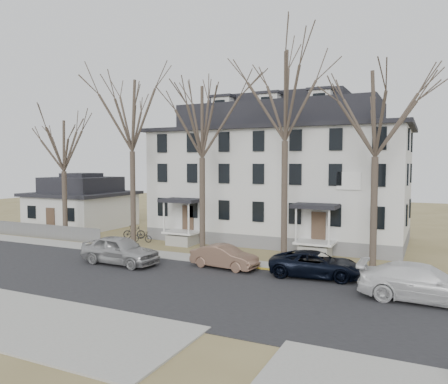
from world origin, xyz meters
The scene contains 18 objects.
ground centered at (0.00, 0.00, 0.00)m, with size 120.00×120.00×0.00m, color olive.
main_road centered at (0.00, 2.00, 0.00)m, with size 120.00×10.00×0.04m, color #27272A.
far_sidewalk centered at (0.00, 8.00, 0.00)m, with size 120.00×2.00×0.08m, color #A09F97.
yellow_curb centered at (5.00, 7.10, 0.00)m, with size 14.00×0.25×0.06m, color gold.
boarding_house centered at (-2.00, 17.95, 5.38)m, with size 20.80×12.36×12.05m.
small_house centered at (-22.00, 16.00, 2.25)m, with size 8.70×8.70×5.00m.
fence centered at (-21.00, 9.50, 0.00)m, with size 14.00×0.06×1.20m, color gray.
tree_far_left centered at (-11.00, 9.80, 10.34)m, with size 8.40×8.40×13.72m.
tree_mid_left centered at (-5.00, 9.80, 9.60)m, with size 7.80×7.80×12.74m.
tree_center centered at (1.00, 9.80, 11.08)m, with size 9.00×9.00×14.70m.
tree_mid_right centered at (6.50, 9.80, 9.60)m, with size 7.80×7.80×12.74m.
tree_bungalow centered at (-18.00, 9.80, 8.12)m, with size 6.60×6.60×10.78m.
car_silver centered at (-8.06, 4.55, 0.89)m, with size 2.11×5.23×1.78m, color #ABABAB.
car_tan centered at (-1.67, 6.40, 0.69)m, with size 1.46×4.20×1.38m, color brown.
car_navy centered at (3.83, 6.75, 0.71)m, with size 2.37×5.13×1.43m, color black.
car_white centered at (9.33, 4.60, 0.84)m, with size 2.36×5.80×1.68m, color silver.
bicycle_left centered at (-11.36, 11.37, 0.45)m, with size 0.59×1.70×0.90m, color black.
bicycle_right centered at (-12.94, 12.45, 0.56)m, with size 0.52×1.85×1.11m, color black.
Camera 1 is at (9.51, -17.14, 6.38)m, focal length 35.00 mm.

